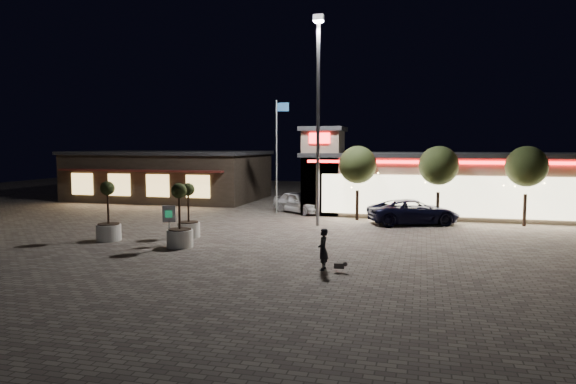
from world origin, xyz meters
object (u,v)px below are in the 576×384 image
(valet_sign, at_px, (169,217))
(pedestrian, at_px, (323,249))
(white_sedan, at_px, (299,202))
(pickup_truck, at_px, (413,212))
(planter_left, at_px, (108,222))
(planter_mid, at_px, (180,227))

(valet_sign, bearing_deg, pedestrian, -20.70)
(white_sedan, height_order, valet_sign, valet_sign)
(pickup_truck, xyz_separation_m, valet_sign, (-11.34, -9.75, 0.58))
(planter_left, distance_m, planter_mid, 4.32)
(planter_mid, relative_size, valet_sign, 1.59)
(pedestrian, bearing_deg, planter_left, -108.32)
(planter_left, distance_m, valet_sign, 3.53)
(planter_mid, bearing_deg, white_sedan, 79.45)
(pedestrian, relative_size, planter_mid, 0.53)
(planter_left, bearing_deg, pedestrian, -15.73)
(planter_left, relative_size, planter_mid, 0.99)
(planter_left, height_order, valet_sign, planter_left)
(white_sedan, distance_m, pedestrian, 17.00)
(pedestrian, relative_size, planter_left, 0.54)
(pickup_truck, distance_m, white_sedan, 8.73)
(white_sedan, bearing_deg, planter_mid, -154.12)
(white_sedan, relative_size, planter_mid, 1.46)
(pickup_truck, height_order, valet_sign, valet_sign)
(pickup_truck, distance_m, pedestrian, 13.23)
(planter_mid, distance_m, valet_sign, 0.98)
(white_sedan, distance_m, planter_left, 14.67)
(planter_mid, bearing_deg, planter_left, 171.60)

